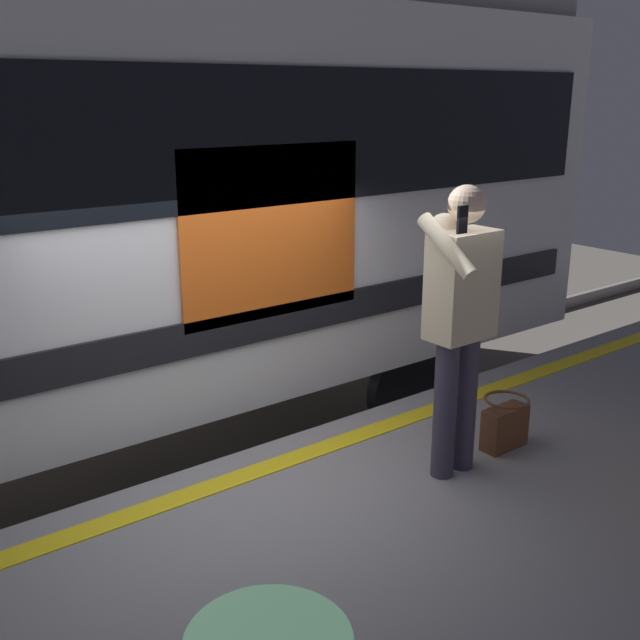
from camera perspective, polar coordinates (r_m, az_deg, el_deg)
ground_plane at (r=5.46m, az=-6.26°, el=-18.12°), size 23.45×23.45×0.00m
safety_line at (r=4.79m, az=-4.69°, el=-11.35°), size 15.26×0.16×0.01m
track_rail_near at (r=6.25m, az=-11.67°, el=-12.64°), size 20.24×0.08×0.16m
track_rail_far at (r=7.44m, az=-16.59°, el=-7.99°), size 20.24×0.08×0.16m
passenger at (r=4.47m, az=10.60°, el=0.83°), size 0.57×0.55×1.78m
handbag at (r=5.15m, az=13.89°, el=-7.71°), size 0.33×0.30×0.35m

